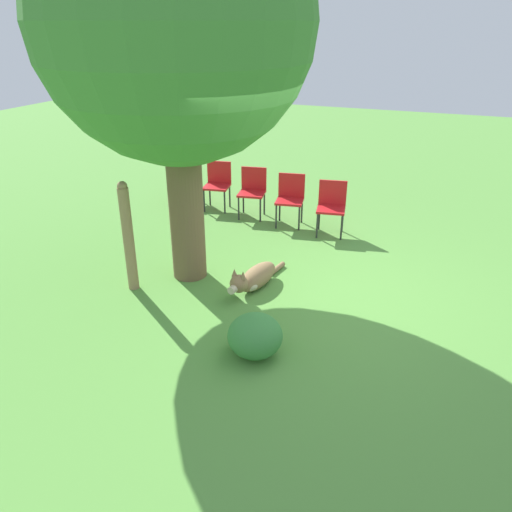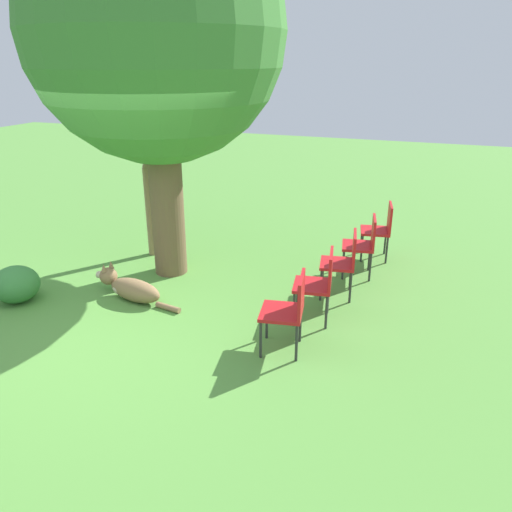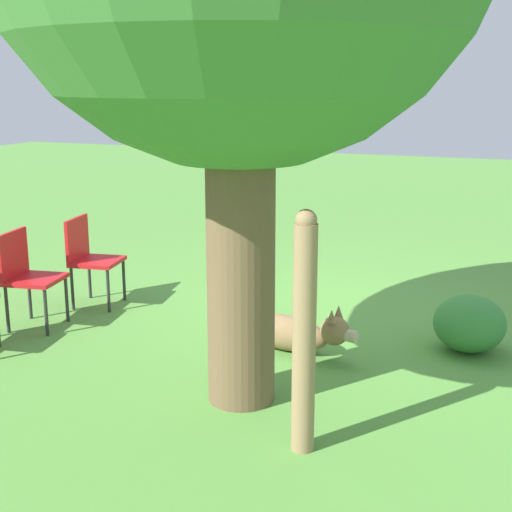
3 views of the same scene
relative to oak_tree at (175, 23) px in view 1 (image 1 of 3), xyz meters
name	(u,v)px [view 1 (image 1 of 3)]	position (x,y,z in m)	size (l,w,h in m)	color
ground_plane	(301,294)	(0.05, -1.56, -3.10)	(30.00, 30.00, 0.00)	#56933D
oak_tree	(175,23)	(0.00, 0.00, 0.00)	(3.16, 3.16, 4.71)	brown
dog	(254,278)	(-0.05, -0.96, -2.95)	(1.30, 0.41, 0.42)	olive
fence_post	(128,237)	(-0.60, 0.50, -2.38)	(0.13, 0.13, 1.42)	#937551
red_chair_0	(332,204)	(2.16, -1.39, -2.61)	(0.49, 0.51, 0.85)	red
red_chair_1	(290,196)	(2.29, -0.66, -2.61)	(0.49, 0.51, 0.85)	red
red_chair_2	(253,189)	(2.42, 0.07, -2.61)	(0.49, 0.51, 0.85)	red
red_chair_3	(218,182)	(2.56, 0.81, -2.61)	(0.49, 0.51, 0.85)	red
red_chair_4	(186,176)	(2.69, 1.54, -2.61)	(0.49, 0.51, 0.85)	red
low_shrub	(255,336)	(-1.33, -1.49, -2.88)	(0.57, 0.57, 0.45)	#3D843D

